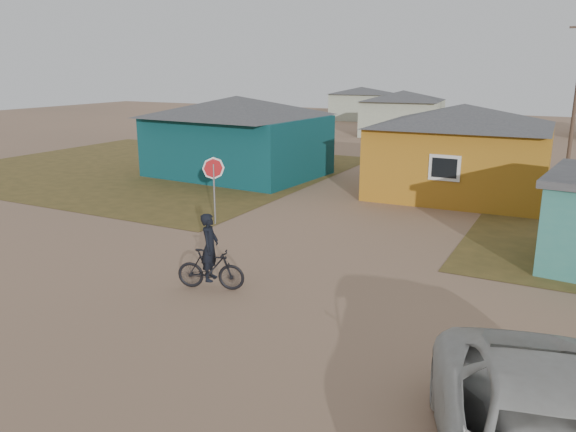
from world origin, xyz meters
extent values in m
plane|color=#977257|center=(0.00, 0.00, 0.00)|extent=(120.00, 120.00, 0.00)
cube|color=brown|center=(-14.00, 13.00, 0.01)|extent=(20.00, 18.00, 0.00)
cube|color=#0B373C|center=(-8.50, 13.50, 1.50)|extent=(8.40, 6.54, 3.00)
pyramid|color=#3D3D40|center=(-8.50, 13.50, 3.50)|extent=(8.93, 7.08, 1.00)
cube|color=#B1731B|center=(2.50, 14.00, 1.50)|extent=(7.21, 6.24, 3.00)
pyramid|color=#3D3D40|center=(2.50, 14.00, 3.45)|extent=(7.72, 6.76, 0.90)
cube|color=silver|center=(2.50, 10.97, 1.65)|extent=(1.20, 0.06, 1.00)
cube|color=black|center=(2.50, 10.94, 1.65)|extent=(0.95, 0.04, 0.75)
cube|color=#AAB299|center=(-6.00, 34.00, 1.40)|extent=(6.49, 5.60, 2.80)
pyramid|color=#3D3D40|center=(-6.00, 34.00, 3.20)|extent=(7.04, 6.15, 0.80)
cube|color=#AAB299|center=(-14.00, 46.00, 1.35)|extent=(5.75, 5.28, 2.70)
pyramid|color=#3D3D40|center=(-14.00, 46.00, 3.05)|extent=(6.28, 5.81, 0.70)
cylinder|color=brown|center=(6.50, 22.00, 4.00)|extent=(0.20, 0.20, 8.00)
cylinder|color=gray|center=(-4.12, 5.14, 1.08)|extent=(0.06, 0.06, 2.15)
imported|color=black|center=(-0.76, 0.15, 0.52)|extent=(1.79, 0.98, 1.03)
imported|color=black|center=(-0.76, 0.15, 1.10)|extent=(0.57, 0.71, 1.70)
camera|label=1|loc=(7.05, -10.58, 5.38)|focal=35.00mm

